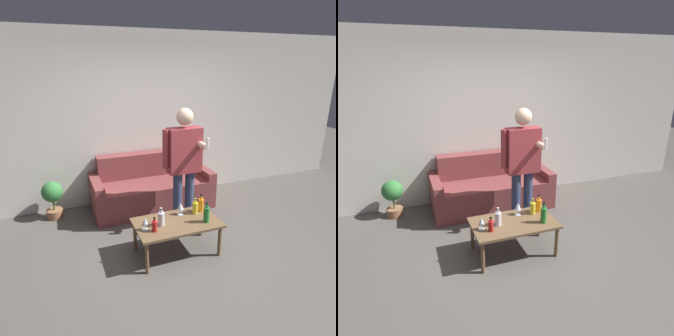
% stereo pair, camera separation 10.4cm
% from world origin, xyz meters
% --- Properties ---
extents(ground_plane, '(16.00, 16.00, 0.00)m').
position_xyz_m(ground_plane, '(0.00, 0.00, 0.00)').
color(ground_plane, '#514C47').
extents(wall_back, '(8.00, 0.06, 2.70)m').
position_xyz_m(wall_back, '(0.00, 2.20, 1.35)').
color(wall_back, silver).
rests_on(wall_back, ground_plane).
extents(couch, '(1.88, 0.82, 0.84)m').
position_xyz_m(couch, '(-0.05, 1.79, 0.30)').
color(couch, brown).
rests_on(couch, ground_plane).
extents(coffee_table, '(1.01, 0.58, 0.42)m').
position_xyz_m(coffee_table, '(-0.17, 0.44, 0.38)').
color(coffee_table, brown).
rests_on(coffee_table, ground_plane).
extents(bottle_orange, '(0.07, 0.07, 0.26)m').
position_xyz_m(bottle_orange, '(0.15, 0.31, 0.53)').
color(bottle_orange, '#23752D').
rests_on(bottle_orange, coffee_table).
extents(bottle_green, '(0.07, 0.07, 0.20)m').
position_xyz_m(bottle_green, '(0.13, 0.55, 0.51)').
color(bottle_green, yellow).
rests_on(bottle_green, coffee_table).
extents(bottle_dark, '(0.06, 0.06, 0.17)m').
position_xyz_m(bottle_dark, '(-0.48, 0.34, 0.49)').
color(bottle_dark, '#B21E1E').
rests_on(bottle_dark, coffee_table).
extents(bottle_yellow, '(0.08, 0.08, 0.22)m').
position_xyz_m(bottle_yellow, '(-0.37, 0.44, 0.51)').
color(bottle_yellow, silver).
rests_on(bottle_yellow, coffee_table).
extents(bottle_red, '(0.07, 0.07, 0.22)m').
position_xyz_m(bottle_red, '(0.22, 0.59, 0.51)').
color(bottle_red, orange).
rests_on(bottle_red, coffee_table).
extents(wine_glass_near, '(0.07, 0.07, 0.15)m').
position_xyz_m(wine_glass_near, '(-0.57, 0.40, 0.53)').
color(wine_glass_near, silver).
rests_on(wine_glass_near, coffee_table).
extents(wine_glass_far, '(0.08, 0.08, 0.16)m').
position_xyz_m(wine_glass_far, '(-0.06, 0.60, 0.53)').
color(wine_glass_far, silver).
rests_on(wine_glass_far, coffee_table).
extents(person_standing_front, '(0.53, 0.44, 1.67)m').
position_xyz_m(person_standing_front, '(0.18, 1.04, 0.98)').
color(person_standing_front, navy).
rests_on(person_standing_front, ground_plane).
extents(potted_plant, '(0.31, 0.31, 0.57)m').
position_xyz_m(potted_plant, '(-1.54, 1.93, 0.35)').
color(potted_plant, '#936042').
rests_on(potted_plant, ground_plane).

